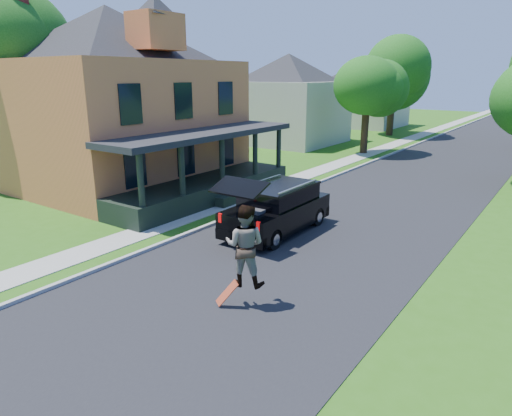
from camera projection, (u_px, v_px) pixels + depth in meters
The scene contains 13 objects.
ground at pixel (247, 283), 12.61m from camera, with size 140.00×140.00×0.00m, color #2A5C12.
street at pixel (439, 168), 28.25m from camera, with size 8.00×120.00×0.02m, color black.
curb at pixel (376, 161), 30.51m from camera, with size 0.15×120.00×0.12m, color gray.
sidewalk at pixel (354, 158), 31.37m from camera, with size 1.30×120.00×0.03m, color gray.
front_walk at pixel (165, 191), 22.59m from camera, with size 6.50×1.20×0.03m, color gray.
main_house at pixel (114, 87), 23.04m from camera, with size 15.56×15.56×10.10m.
neighbor_house_mid at pixel (288, 92), 37.72m from camera, with size 12.78×12.78×8.30m.
neighbor_house_far at pixel (364, 87), 50.23m from camera, with size 12.78×12.78×8.30m.
black_suv at pixel (277, 209), 16.42m from camera, with size 1.94×5.00×2.33m.
skateboarder at pixel (245, 245), 11.00m from camera, with size 1.20×1.07×2.04m.
skateboard at pixel (227, 294), 11.15m from camera, with size 0.58×0.35×0.70m.
tree_left_mid at pixel (367, 87), 32.25m from camera, with size 5.24×4.98×7.18m.
tree_left_far at pixel (395, 66), 41.78m from camera, with size 7.39×7.60×9.49m.
Camera 1 is at (6.88, -9.25, 5.53)m, focal length 32.00 mm.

